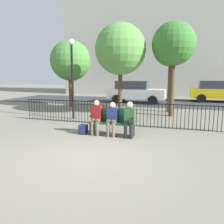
% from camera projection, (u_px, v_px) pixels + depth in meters
% --- Properties ---
extents(ground_plane, '(80.00, 80.00, 0.00)m').
position_uv_depth(ground_plane, '(88.00, 156.00, 5.46)').
color(ground_plane, gray).
extents(park_bench, '(1.55, 0.45, 0.92)m').
position_uv_depth(park_bench, '(113.00, 121.00, 7.40)').
color(park_bench, '#194728').
rests_on(park_bench, ground).
extents(seated_person_0, '(0.34, 0.39, 1.18)m').
position_uv_depth(seated_person_0, '(96.00, 116.00, 7.41)').
color(seated_person_0, brown).
rests_on(seated_person_0, ground).
extents(seated_person_1, '(0.34, 0.39, 1.13)m').
position_uv_depth(seated_person_1, '(112.00, 117.00, 7.25)').
color(seated_person_1, brown).
rests_on(seated_person_1, ground).
extents(seated_person_2, '(0.34, 0.39, 1.17)m').
position_uv_depth(seated_person_2, '(130.00, 117.00, 7.07)').
color(seated_person_2, black).
rests_on(seated_person_2, ground).
extents(backpack, '(0.27, 0.27, 0.32)m').
position_uv_depth(backpack, '(83.00, 129.00, 7.56)').
color(backpack, navy).
rests_on(backpack, ground).
extents(fence_railing, '(9.01, 0.03, 0.95)m').
position_uv_depth(fence_railing, '(123.00, 112.00, 8.79)').
color(fence_railing, black).
rests_on(fence_railing, ground).
extents(tree_0, '(2.09, 2.09, 4.55)m').
position_uv_depth(tree_0, '(174.00, 45.00, 10.42)').
color(tree_0, '#4C3823').
rests_on(tree_0, ground).
extents(tree_1, '(2.54, 2.54, 4.21)m').
position_uv_depth(tree_1, '(71.00, 61.00, 13.77)').
color(tree_1, brown).
rests_on(tree_1, ground).
extents(tree_2, '(1.97, 1.97, 4.45)m').
position_uv_depth(tree_2, '(171.00, 49.00, 11.70)').
color(tree_2, brown).
rests_on(tree_2, ground).
extents(tree_3, '(2.54, 2.54, 4.56)m').
position_uv_depth(tree_3, '(120.00, 49.00, 10.79)').
color(tree_3, '#4C3823').
rests_on(tree_3, ground).
extents(lamp_post, '(0.28, 0.28, 3.62)m').
position_uv_depth(lamp_post, '(72.00, 67.00, 9.84)').
color(lamp_post, black).
rests_on(lamp_post, ground).
extents(street_surface, '(24.00, 6.00, 0.01)m').
position_uv_depth(street_surface, '(150.00, 102.00, 16.77)').
color(street_surface, '#333335').
rests_on(street_surface, ground).
extents(parked_car_0, '(4.20, 1.94, 1.62)m').
position_uv_depth(parked_car_0, '(218.00, 91.00, 16.75)').
color(parked_car_0, yellow).
rests_on(parked_car_0, ground).
extents(parked_car_1, '(4.20, 1.94, 1.62)m').
position_uv_depth(parked_car_1, '(135.00, 91.00, 16.28)').
color(parked_car_1, silver).
rests_on(parked_car_1, ground).
extents(building_facade, '(20.00, 6.00, 13.96)m').
position_uv_depth(building_facade, '(162.00, 28.00, 23.17)').
color(building_facade, beige).
rests_on(building_facade, ground).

